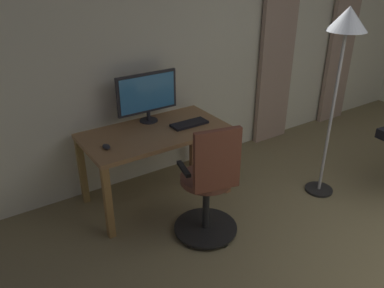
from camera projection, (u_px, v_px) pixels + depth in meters
The scene contains 9 objects.
back_room_partition at pixel (239, 38), 4.41m from camera, with size 6.25×0.10×2.69m, color beige.
curtain_left_panel at pixel (343, 35), 5.25m from camera, with size 0.47×0.06×2.43m, color tan.
curtain_right_panel at pixel (278, 46), 4.64m from camera, with size 0.52×0.06×2.43m, color tan.
desk at pixel (155, 140), 3.66m from camera, with size 1.35×0.72×0.73m.
office_chair at pixel (210, 187), 3.17m from camera, with size 0.56×0.56×1.07m.
computer_monitor at pixel (147, 94), 3.71m from camera, with size 0.62×0.18×0.49m.
computer_keyboard at pixel (189, 124), 3.74m from camera, with size 0.36×0.15×0.02m, color black.
computer_mouse at pixel (106, 147), 3.29m from camera, with size 0.06×0.10×0.04m, color #232328.
floor_lamp at pixel (345, 38), 3.34m from camera, with size 0.35×0.35×1.83m.
Camera 1 is at (2.92, 0.35, 2.23)m, focal length 36.23 mm.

